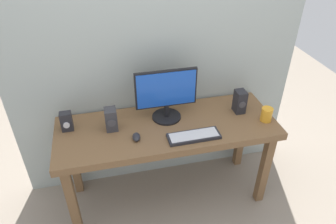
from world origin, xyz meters
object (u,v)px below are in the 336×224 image
at_px(desk, 167,135).
at_px(monitor, 166,94).
at_px(speaker_right, 240,101).
at_px(mouse, 136,137).
at_px(audio_controller, 66,121).
at_px(speaker_left, 111,119).
at_px(keyboard_primary, 194,136).
at_px(coffee_mug, 267,114).

bearing_deg(desk, monitor, 81.34).
bearing_deg(speaker_right, mouse, -169.26).
distance_m(desk, audio_controller, 0.76).
bearing_deg(speaker_left, keyboard_primary, -22.84).
distance_m(monitor, audio_controller, 0.76).
distance_m(mouse, audio_controller, 0.53).
bearing_deg(desk, audio_controller, 170.92).
bearing_deg(coffee_mug, mouse, 179.96).
bearing_deg(audio_controller, desk, -9.08).
relative_size(monitor, speaker_left, 2.69).
bearing_deg(speaker_right, speaker_left, -179.95).
relative_size(keyboard_primary, coffee_mug, 3.48).
distance_m(monitor, speaker_right, 0.60).
bearing_deg(speaker_left, speaker_right, 0.05).
xyz_separation_m(monitor, speaker_left, (-0.43, -0.06, -0.12)).
xyz_separation_m(desk, keyboard_primary, (0.15, -0.19, 0.10)).
bearing_deg(monitor, speaker_right, -5.62).
xyz_separation_m(desk, coffee_mug, (0.75, -0.11, 0.15)).
bearing_deg(speaker_left, mouse, -45.52).
bearing_deg(audio_controller, monitor, -0.65).
relative_size(desk, speaker_right, 8.93).
distance_m(speaker_right, coffee_mug, 0.23).
xyz_separation_m(speaker_right, speaker_left, (-1.01, -0.00, -0.01)).
height_order(mouse, speaker_right, speaker_right).
xyz_separation_m(desk, speaker_left, (-0.41, 0.05, 0.18)).
xyz_separation_m(desk, mouse, (-0.25, -0.11, 0.11)).
distance_m(speaker_right, audio_controller, 1.33).
bearing_deg(mouse, keyboard_primary, -4.98).
relative_size(mouse, speaker_right, 0.51).
bearing_deg(audio_controller, mouse, -25.50).
xyz_separation_m(keyboard_primary, audio_controller, (-0.88, 0.30, 0.06)).
xyz_separation_m(monitor, speaker_right, (0.58, -0.06, -0.12)).
distance_m(audio_controller, coffee_mug, 1.50).
xyz_separation_m(keyboard_primary, mouse, (-0.40, 0.08, 0.01)).
relative_size(speaker_right, speaker_left, 1.08).
distance_m(keyboard_primary, speaker_left, 0.61).
bearing_deg(speaker_right, desk, -175.17).
bearing_deg(desk, mouse, -156.29).
distance_m(desk, mouse, 0.30).
bearing_deg(mouse, speaker_left, 140.11).
height_order(monitor, audio_controller, monitor).
relative_size(monitor, audio_controller, 3.16).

